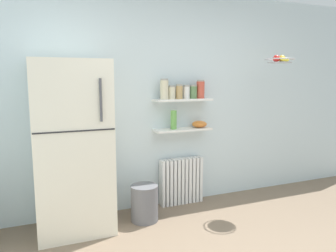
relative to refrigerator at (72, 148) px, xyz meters
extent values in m
cube|color=silver|center=(1.20, 0.36, 0.43)|extent=(7.04, 0.10, 2.60)
cube|color=silver|center=(0.00, 0.00, 0.00)|extent=(0.75, 0.62, 1.75)
cube|color=#262628|center=(0.00, -0.31, 0.21)|extent=(0.73, 0.01, 0.01)
cylinder|color=#4C4C51|center=(0.24, -0.33, 0.49)|extent=(0.02, 0.02, 0.40)
cube|color=white|center=(1.07, 0.23, -0.59)|extent=(0.04, 0.12, 0.58)
cube|color=white|center=(1.12, 0.23, -0.59)|extent=(0.04, 0.12, 0.58)
cube|color=white|center=(1.17, 0.23, -0.59)|extent=(0.04, 0.12, 0.58)
cube|color=white|center=(1.22, 0.23, -0.59)|extent=(0.04, 0.12, 0.58)
cube|color=white|center=(1.27, 0.23, -0.59)|extent=(0.04, 0.12, 0.58)
cube|color=white|center=(1.32, 0.23, -0.59)|extent=(0.04, 0.12, 0.58)
cube|color=white|center=(1.38, 0.23, -0.59)|extent=(0.04, 0.12, 0.58)
cube|color=white|center=(1.43, 0.23, -0.59)|extent=(0.04, 0.12, 0.58)
cube|color=white|center=(1.48, 0.23, -0.59)|extent=(0.04, 0.12, 0.58)
cube|color=white|center=(1.53, 0.23, -0.59)|extent=(0.04, 0.12, 0.58)
cube|color=white|center=(1.58, 0.23, -0.59)|extent=(0.04, 0.12, 0.58)
cube|color=white|center=(1.32, 0.20, 0.07)|extent=(0.71, 0.22, 0.02)
cube|color=white|center=(1.32, 0.20, 0.44)|extent=(0.71, 0.22, 0.02)
cylinder|color=beige|center=(1.08, 0.20, 0.56)|extent=(0.10, 0.10, 0.22)
cylinder|color=gray|center=(1.08, 0.20, 0.68)|extent=(0.09, 0.09, 0.02)
cylinder|color=beige|center=(1.18, 0.20, 0.52)|extent=(0.08, 0.08, 0.14)
cylinder|color=gray|center=(1.18, 0.20, 0.60)|extent=(0.08, 0.08, 0.02)
cylinder|color=tan|center=(1.28, 0.20, 0.53)|extent=(0.09, 0.09, 0.15)
cylinder|color=gray|center=(1.28, 0.20, 0.61)|extent=(0.08, 0.08, 0.02)
cylinder|color=silver|center=(1.37, 0.20, 0.52)|extent=(0.08, 0.08, 0.15)
cylinder|color=gray|center=(1.37, 0.20, 0.60)|extent=(0.07, 0.07, 0.02)
cylinder|color=#5B7F4C|center=(1.47, 0.20, 0.52)|extent=(0.09, 0.09, 0.15)
cylinder|color=gray|center=(1.47, 0.20, 0.61)|extent=(0.08, 0.08, 0.02)
cylinder|color=#C64C38|center=(1.56, 0.20, 0.55)|extent=(0.10, 0.10, 0.21)
cylinder|color=gray|center=(1.56, 0.20, 0.66)|extent=(0.09, 0.09, 0.02)
cylinder|color=#66A84C|center=(1.21, 0.20, 0.20)|extent=(0.07, 0.07, 0.23)
ellipsoid|color=orange|center=(1.55, 0.20, 0.13)|extent=(0.18, 0.18, 0.08)
cylinder|color=slate|center=(0.74, -0.08, -0.67)|extent=(0.30, 0.30, 0.40)
torus|color=#B2B2B7|center=(2.38, -0.24, 0.92)|extent=(0.35, 0.35, 0.01)
cylinder|color=#A8A8AD|center=(2.38, -0.24, 0.88)|extent=(0.28, 0.28, 0.01)
sphere|color=gold|center=(2.41, -0.23, 0.92)|extent=(0.08, 0.08, 0.08)
sphere|color=red|center=(2.33, -0.24, 0.92)|extent=(0.08, 0.08, 0.08)
ellipsoid|color=yellow|center=(2.42, -0.27, 0.91)|extent=(0.18, 0.08, 0.06)
camera|label=1|loc=(-0.34, -3.34, 0.70)|focal=34.78mm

